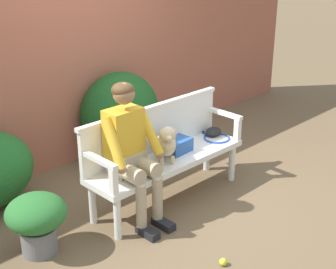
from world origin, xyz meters
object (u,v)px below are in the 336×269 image
Objects in this scene: baseball_glove at (213,132)px; tennis_ball at (223,262)px; person_seated at (130,148)px; dog_on_bench at (166,143)px; sports_bag at (177,145)px; potted_plant at (37,219)px; garden_bench at (168,163)px; tennis_racket at (215,137)px.

baseball_glove is 1.75m from tennis_ball.
person_seated reaches higher than dog_on_bench.
sports_bag is 1.61m from potted_plant.
sports_bag is at bearing -3.42° from potted_plant.
person_seated reaches higher than garden_bench.
tennis_racket is 2.04× the size of sports_bag.
tennis_racket is at bearing -3.50° from potted_plant.
potted_plant is (-1.60, 0.10, -0.22)m from sports_bag.
tennis_ball is (-1.17, -1.10, -0.45)m from tennis_racket.
tennis_ball is (-0.45, -1.10, -0.38)m from garden_bench.
sports_bag reaches higher than baseball_glove.
garden_bench is 8.14× the size of baseball_glove.
sports_bag is at bearing 20.97° from dog_on_bench.
tennis_ball is at bearing -136.75° from tennis_racket.
baseball_glove reaches higher than tennis_ball.
baseball_glove is (0.05, 0.06, 0.04)m from tennis_racket.
tennis_ball is at bearing -51.55° from potted_plant.
potted_plant is at bearing 176.50° from tennis_racket.
dog_on_bench is 0.75× the size of potted_plant.
potted_plant reaches higher than garden_bench.
person_seated is 1.30m from tennis_ball.
person_seated is 0.43m from dog_on_bench.
tennis_racket is 1.06× the size of potted_plant.
dog_on_bench is 6.17× the size of tennis_ball.
dog_on_bench reaches higher than garden_bench.
tennis_racket is 1.67m from tennis_ball.
tennis_racket is 8.67× the size of tennis_ball.
baseball_glove is at bearing 8.22° from dog_on_bench.
tennis_racket is at bearing -3.72° from sports_bag.
garden_bench is 0.78m from baseball_glove.
baseball_glove is at bearing 54.20° from tennis_racket.
tennis_racket is at bearing 4.27° from dog_on_bench.
potted_plant is (-1.34, 0.19, -0.35)m from dog_on_bench.
person_seated is 6.13× the size of baseball_glove.
baseball_glove is at bearing 3.36° from person_seated.
baseball_glove reaches higher than potted_plant.
potted_plant is (-0.98, 1.23, 0.30)m from tennis_ball.
sports_bag is (-0.56, 0.04, 0.06)m from tennis_racket.
person_seated is at bearing -8.81° from potted_plant.
dog_on_bench is at bearing -159.03° from sports_bag.
garden_bench is at bearing 1.45° from person_seated.
potted_plant is (-0.92, 0.14, -0.42)m from person_seated.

